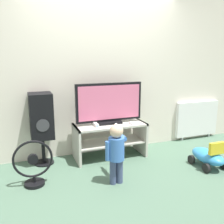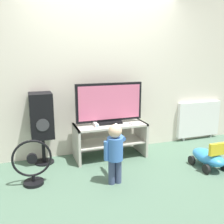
{
  "view_description": "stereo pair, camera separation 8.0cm",
  "coord_description": "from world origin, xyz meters",
  "px_view_note": "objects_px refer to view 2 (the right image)",
  "views": [
    {
      "loc": [
        -1.29,
        -3.24,
        1.57
      ],
      "look_at": [
        0.0,
        0.14,
        0.75
      ],
      "focal_mm": 40.0,
      "sensor_mm": 36.0,
      "label": 1
    },
    {
      "loc": [
        -1.21,
        -3.27,
        1.57
      ],
      "look_at": [
        0.0,
        0.14,
        0.75
      ],
      "focal_mm": 40.0,
      "sensor_mm": 36.0,
      "label": 2
    }
  ],
  "objects_px": {
    "ride_on_toy": "(208,157)",
    "radiator": "(199,119)",
    "speaker_tower": "(42,117)",
    "remote_primary": "(131,123)",
    "child": "(115,149)",
    "floor_fan": "(32,165)",
    "remote_secondary": "(116,125)",
    "television": "(109,104)",
    "game_console": "(95,124)"
  },
  "relations": [
    {
      "from": "game_console",
      "to": "child",
      "type": "relative_size",
      "value": 0.26
    },
    {
      "from": "game_console",
      "to": "ride_on_toy",
      "type": "relative_size",
      "value": 0.35
    },
    {
      "from": "child",
      "to": "floor_fan",
      "type": "distance_m",
      "value": 1.03
    },
    {
      "from": "remote_secondary",
      "to": "radiator",
      "type": "height_order",
      "value": "radiator"
    },
    {
      "from": "television",
      "to": "ride_on_toy",
      "type": "bearing_deg",
      "value": -36.18
    },
    {
      "from": "ride_on_toy",
      "to": "television",
      "type": "bearing_deg",
      "value": 143.82
    },
    {
      "from": "television",
      "to": "floor_fan",
      "type": "relative_size",
      "value": 1.8
    },
    {
      "from": "ride_on_toy",
      "to": "radiator",
      "type": "height_order",
      "value": "radiator"
    },
    {
      "from": "television",
      "to": "game_console",
      "type": "relative_size",
      "value": 5.16
    },
    {
      "from": "child",
      "to": "television",
      "type": "bearing_deg",
      "value": 75.46
    },
    {
      "from": "television",
      "to": "child",
      "type": "distance_m",
      "value": 0.95
    },
    {
      "from": "game_console",
      "to": "remote_primary",
      "type": "relative_size",
      "value": 1.53
    },
    {
      "from": "speaker_tower",
      "to": "game_console",
      "type": "bearing_deg",
      "value": -10.67
    },
    {
      "from": "floor_fan",
      "to": "radiator",
      "type": "bearing_deg",
      "value": 13.98
    },
    {
      "from": "television",
      "to": "floor_fan",
      "type": "height_order",
      "value": "television"
    },
    {
      "from": "remote_primary",
      "to": "remote_secondary",
      "type": "relative_size",
      "value": 0.99
    },
    {
      "from": "remote_primary",
      "to": "ride_on_toy",
      "type": "xyz_separation_m",
      "value": [
        0.89,
        -0.72,
        -0.39
      ]
    },
    {
      "from": "remote_secondary",
      "to": "ride_on_toy",
      "type": "bearing_deg",
      "value": -31.84
    },
    {
      "from": "child",
      "to": "radiator",
      "type": "xyz_separation_m",
      "value": [
        2.08,
        1.06,
        -0.06
      ]
    },
    {
      "from": "floor_fan",
      "to": "radiator",
      "type": "height_order",
      "value": "radiator"
    },
    {
      "from": "remote_primary",
      "to": "game_console",
      "type": "bearing_deg",
      "value": 170.39
    },
    {
      "from": "speaker_tower",
      "to": "floor_fan",
      "type": "distance_m",
      "value": 0.78
    },
    {
      "from": "speaker_tower",
      "to": "radiator",
      "type": "height_order",
      "value": "speaker_tower"
    },
    {
      "from": "ride_on_toy",
      "to": "radiator",
      "type": "distance_m",
      "value": 1.31
    },
    {
      "from": "speaker_tower",
      "to": "ride_on_toy",
      "type": "xyz_separation_m",
      "value": [
        2.19,
        -0.95,
        -0.54
      ]
    },
    {
      "from": "speaker_tower",
      "to": "floor_fan",
      "type": "height_order",
      "value": "speaker_tower"
    },
    {
      "from": "floor_fan",
      "to": "speaker_tower",
      "type": "bearing_deg",
      "value": 73.73
    },
    {
      "from": "child",
      "to": "ride_on_toy",
      "type": "distance_m",
      "value": 1.44
    },
    {
      "from": "speaker_tower",
      "to": "remote_primary",
      "type": "bearing_deg",
      "value": -10.23
    },
    {
      "from": "game_console",
      "to": "television",
      "type": "bearing_deg",
      "value": 13.98
    },
    {
      "from": "remote_secondary",
      "to": "radiator",
      "type": "relative_size",
      "value": 0.15
    },
    {
      "from": "child",
      "to": "ride_on_toy",
      "type": "bearing_deg",
      "value": -1.44
    },
    {
      "from": "game_console",
      "to": "radiator",
      "type": "distance_m",
      "value": 2.14
    },
    {
      "from": "radiator",
      "to": "game_console",
      "type": "bearing_deg",
      "value": -172.17
    },
    {
      "from": "remote_secondary",
      "to": "speaker_tower",
      "type": "xyz_separation_m",
      "value": [
        -1.06,
        0.25,
        0.15
      ]
    },
    {
      "from": "television",
      "to": "floor_fan",
      "type": "xyz_separation_m",
      "value": [
        -1.18,
        -0.53,
        -0.59
      ]
    },
    {
      "from": "remote_secondary",
      "to": "radiator",
      "type": "distance_m",
      "value": 1.86
    },
    {
      "from": "remote_primary",
      "to": "speaker_tower",
      "type": "distance_m",
      "value": 1.34
    },
    {
      "from": "remote_secondary",
      "to": "child",
      "type": "relative_size",
      "value": 0.17
    },
    {
      "from": "game_console",
      "to": "remote_secondary",
      "type": "height_order",
      "value": "game_console"
    },
    {
      "from": "game_console",
      "to": "remote_primary",
      "type": "distance_m",
      "value": 0.56
    },
    {
      "from": "game_console",
      "to": "speaker_tower",
      "type": "relative_size",
      "value": 0.19
    },
    {
      "from": "floor_fan",
      "to": "ride_on_toy",
      "type": "relative_size",
      "value": 1.02
    },
    {
      "from": "game_console",
      "to": "child",
      "type": "height_order",
      "value": "child"
    },
    {
      "from": "television",
      "to": "remote_secondary",
      "type": "bearing_deg",
      "value": -72.6
    },
    {
      "from": "game_console",
      "to": "child",
      "type": "bearing_deg",
      "value": -87.93
    },
    {
      "from": "speaker_tower",
      "to": "radiator",
      "type": "bearing_deg",
      "value": 2.93
    },
    {
      "from": "television",
      "to": "game_console",
      "type": "xyz_separation_m",
      "value": [
        -0.24,
        -0.06,
        -0.28
      ]
    },
    {
      "from": "remote_secondary",
      "to": "child",
      "type": "height_order",
      "value": "child"
    },
    {
      "from": "remote_secondary",
      "to": "speaker_tower",
      "type": "height_order",
      "value": "speaker_tower"
    }
  ]
}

